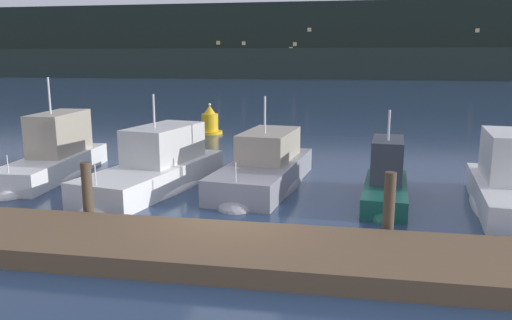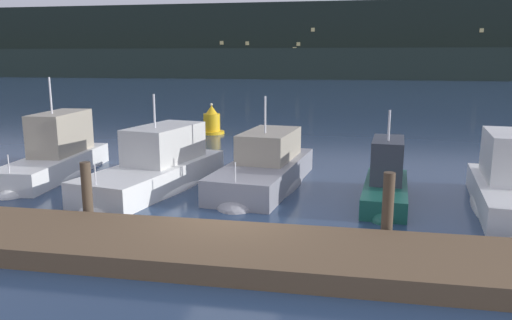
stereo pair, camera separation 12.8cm
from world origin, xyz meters
name	(u,v)px [view 1 (the left image)]	position (x,y,z in m)	size (l,w,h in m)	color
ground_plane	(233,231)	(0.00, 0.00, 0.00)	(400.00, 400.00, 0.00)	navy
dock	(214,249)	(0.00, -1.90, 0.23)	(33.22, 2.80, 0.45)	brown
mooring_pile_1	(88,194)	(-3.96, -0.25, 0.87)	(0.28, 0.28, 1.75)	#4C3D2D
mooring_pile_2	(389,208)	(3.96, -0.25, 0.90)	(0.28, 0.28, 1.81)	#4C3D2D
motorboat_berth_2	(55,164)	(-8.14, 4.90, 0.45)	(2.39, 6.89, 4.35)	white
motorboat_berth_3	(156,176)	(-3.65, 3.95, 0.41)	(3.77, 7.59, 3.77)	white
motorboat_berth_4	(264,176)	(0.05, 4.91, 0.32)	(3.27, 7.31, 3.81)	gray
motorboat_berth_5	(385,191)	(4.18, 3.62, 0.31)	(1.85, 4.95, 3.54)	#195647
motorboat_berth_6	(511,194)	(7.88, 3.51, 0.44)	(3.01, 6.56, 4.17)	white
channel_buoy	(210,123)	(-5.15, 16.49, 0.67)	(1.49, 1.49, 1.84)	gold
hillside_backdrop	(324,44)	(-2.56, 106.52, 7.56)	(240.00, 23.00, 16.40)	#1E2823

